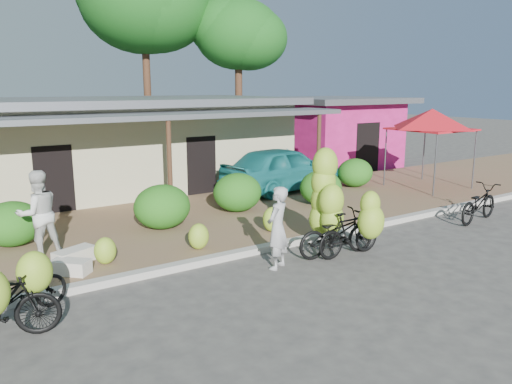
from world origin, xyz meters
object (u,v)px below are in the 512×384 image
bike_center (331,214)px  bike_right (355,229)px  bike_far_left (20,289)px  sack_far (70,267)px  tree_near_right (234,32)px  sack_near (75,256)px  bystander (38,214)px  red_canopy (432,119)px  tree_center_right (139,0)px  teal_van (282,168)px  vendor (277,228)px  bike_far_right (479,203)px

bike_center → bike_right: bike_center is taller
bike_far_left → sack_far: bike_far_left is taller
tree_near_right → sack_near: tree_near_right is taller
bike_right → bystander: (-5.86, 3.68, 0.39)m
bystander → sack_near: bearing=109.9°
red_canopy → sack_near: size_ratio=4.12×
red_canopy → bike_right: bearing=-152.5°
red_canopy → bike_far_left: (-14.27, -3.12, -2.08)m
tree_near_right → sack_far: bearing=-132.7°
tree_center_right → red_canopy: 14.56m
tree_near_right → sack_near: 16.74m
bike_right → sack_near: size_ratio=2.04×
tree_center_right → sack_near: size_ratio=11.76×
sack_far → tree_center_right: bearing=63.3°
bike_center → bystander: size_ratio=1.27×
bystander → red_canopy: bearing=172.6°
bike_center → sack_far: size_ratio=3.21×
bystander → teal_van: bystander is taller
bike_right → sack_far: bike_right is taller
bike_right → bystander: size_ratio=0.92×
tree_center_right → bike_right: 17.63m
bike_center → bike_right: 0.67m
red_canopy → teal_van: (-4.88, 2.41, -1.69)m
sack_far → vendor: vendor is taller
vendor → sack_far: bearing=-54.4°
vendor → bystander: bystander is taller
bike_far_left → sack_far: size_ratio=2.44×
bike_far_left → bystander: 3.02m
vendor → bystander: bearing=-68.3°
tree_center_right → tree_near_right: (4.00, -2.00, -1.39)m
tree_center_right → sack_far: (-6.98, -13.91, -7.47)m
tree_center_right → tree_near_right: tree_center_right is taller
tree_center_right → teal_van: tree_center_right is taller
bike_right → bystander: 6.93m
bike_right → vendor: size_ratio=0.99×
bike_center → sack_far: bike_center is taller
bike_far_right → vendor: (-6.90, 0.14, 0.35)m
sack_far → tree_near_right: bearing=47.3°
tree_center_right → bike_far_right: bearing=-76.7°
red_canopy → tree_center_right: bearing=117.0°
red_canopy → bike_center: bearing=-156.6°
bike_right → bike_far_left: bearing=84.9°
vendor → bystander: 5.19m
red_canopy → sack_far: bearing=-172.4°
bystander → teal_van: (8.54, 2.67, -0.15)m
sack_near → bike_center: bearing=-22.9°
tree_near_right → vendor: tree_near_right is taller
tree_center_right → bike_far_left: tree_center_right is taller
teal_van → vendor: bearing=135.7°
bystander → bike_center: bearing=142.9°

